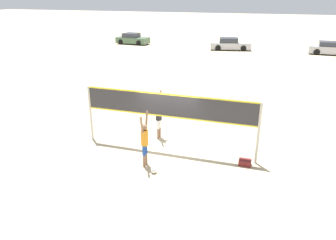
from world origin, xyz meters
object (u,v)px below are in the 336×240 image
at_px(volleyball, 154,170).
at_px(parked_car_mid, 133,39).
at_px(player_spiker, 145,139).
at_px(parked_car_far, 230,44).
at_px(volleyball_net, 168,110).
at_px(player_blocker, 159,114).
at_px(parked_car_near, 330,49).
at_px(gear_bag, 245,162).

distance_m(volleyball, parked_car_mid, 32.96).
bearing_deg(player_spiker, parked_car_far, 1.75).
bearing_deg(volleyball_net, player_spiker, -105.55).
bearing_deg(player_blocker, player_spiker, 7.94).
relative_size(volleyball, parked_car_near, 0.05).
bearing_deg(volleyball_net, gear_bag, -5.39).
xyz_separation_m(parked_car_near, parked_car_mid, (-23.36, 0.39, 0.01)).
xyz_separation_m(player_blocker, gear_bag, (4.03, -1.37, -1.05)).
relative_size(parked_car_mid, parked_car_far, 0.88).
bearing_deg(parked_car_far, player_spiker, -100.05).
height_order(volleyball_net, parked_car_far, volleyball_net).
bearing_deg(volleyball, parked_car_mid, 115.27).
xyz_separation_m(player_spiker, parked_car_mid, (-13.56, 29.38, -0.50)).
distance_m(gear_bag, parked_car_near, 28.43).
xyz_separation_m(volleyball_net, parked_car_near, (9.38, 27.45, -1.20)).
height_order(gear_bag, parked_car_far, parked_car_far).
bearing_deg(gear_bag, parked_car_mid, 121.46).
bearing_deg(player_blocker, parked_car_near, 158.92).
relative_size(parked_car_near, parked_car_far, 0.89).
height_order(gear_bag, parked_car_mid, parked_car_mid).
relative_size(volleyball, parked_car_mid, 0.05).
bearing_deg(player_blocker, volleyball_net, 36.53).
relative_size(parked_car_near, parked_car_mid, 1.01).
bearing_deg(volleyball, parked_car_near, 72.46).
height_order(volleyball_net, parked_car_mid, volleyball_net).
bearing_deg(parked_car_near, player_spiker, -106.53).
distance_m(player_blocker, volleyball, 3.32).
relative_size(volleyball_net, parked_car_near, 1.69).
distance_m(player_blocker, parked_car_far, 26.09).
bearing_deg(parked_car_near, volleyball, -105.37).
height_order(player_blocker, parked_car_far, player_blocker).
relative_size(volleyball, gear_bag, 0.49).
bearing_deg(volleyball_net, parked_car_mid, 116.66).
distance_m(player_spiker, gear_bag, 4.00).
bearing_deg(player_blocker, parked_car_far, -178.87).
distance_m(volleyball_net, volleyball, 2.60).
bearing_deg(player_blocker, gear_bag, 71.23).
distance_m(player_spiker, parked_car_far, 28.69).
distance_m(volleyball_net, parked_car_far, 27.20).
xyz_separation_m(parked_car_mid, parked_car_far, (12.68, -0.70, -0.01)).
relative_size(volleyball_net, gear_bag, 15.63).
height_order(player_spiker, parked_car_far, player_spiker).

